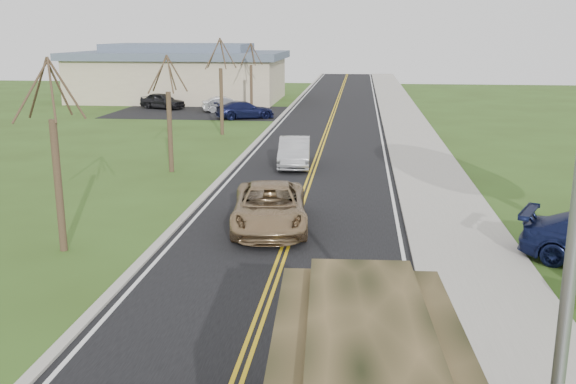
# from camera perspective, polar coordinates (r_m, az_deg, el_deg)

# --- Properties ---
(road) EXTENTS (8.00, 120.00, 0.01)m
(road) POSITION_cam_1_polar(r_m,az_deg,el_deg) (49.01, 3.71, 6.06)
(road) COLOR black
(road) RESTS_ON ground
(curb_right) EXTENTS (0.30, 120.00, 0.12)m
(curb_right) POSITION_cam_1_polar(r_m,az_deg,el_deg) (48.99, 8.59, 6.00)
(curb_right) COLOR #9E998E
(curb_right) RESTS_ON ground
(sidewalk_right) EXTENTS (3.20, 120.00, 0.10)m
(sidewalk_right) POSITION_cam_1_polar(r_m,az_deg,el_deg) (49.09, 10.64, 5.92)
(sidewalk_right) COLOR #9E998E
(sidewalk_right) RESTS_ON ground
(curb_left) EXTENTS (0.30, 120.00, 0.10)m
(curb_left) POSITION_cam_1_polar(r_m,az_deg,el_deg) (49.38, -1.14, 6.20)
(curb_left) COLOR #9E998E
(curb_left) RESTS_ON ground
(street_light) EXTENTS (1.65, 0.22, 8.00)m
(street_light) POSITION_cam_1_polar(r_m,az_deg,el_deg) (8.73, 23.58, -2.77)
(street_light) COLOR gray
(street_light) RESTS_ON ground
(bare_tree_a) EXTENTS (1.93, 2.26, 6.08)m
(bare_tree_a) POSITION_cam_1_polar(r_m,az_deg,el_deg) (21.11, -19.86, 1.85)
(bare_tree_a) COLOR #38281C
(bare_tree_a) RESTS_ON ground
(bare_tree_b) EXTENTS (1.83, 2.14, 5.73)m
(bare_tree_b) POSITION_cam_1_polar(r_m,az_deg,el_deg) (32.16, -10.49, 6.11)
(bare_tree_b) COLOR #38281C
(bare_tree_b) RESTS_ON ground
(bare_tree_c) EXTENTS (2.04, 2.39, 6.42)m
(bare_tree_c) POSITION_cam_1_polar(r_m,az_deg,el_deg) (43.68, -5.96, 8.70)
(bare_tree_c) COLOR #38281C
(bare_tree_c) RESTS_ON ground
(bare_tree_d) EXTENTS (1.88, 2.20, 5.91)m
(bare_tree_d) POSITION_cam_1_polar(r_m,az_deg,el_deg) (55.44, -3.29, 9.64)
(bare_tree_d) COLOR #38281C
(bare_tree_d) RESTS_ON ground
(commercial_building) EXTENTS (25.50, 21.50, 5.65)m
(commercial_building) POSITION_cam_1_polar(r_m,az_deg,el_deg) (67.13, -9.54, 10.35)
(commercial_building) COLOR tan
(commercial_building) RESTS_ON ground
(suv_champagne) EXTENTS (3.21, 5.80, 1.54)m
(suv_champagne) POSITION_cam_1_polar(r_m,az_deg,el_deg) (22.67, -1.65, -1.35)
(suv_champagne) COLOR #937653
(suv_champagne) RESTS_ON ground
(sedan_silver) EXTENTS (1.88, 4.60, 1.48)m
(sedan_silver) POSITION_cam_1_polar(r_m,az_deg,el_deg) (33.21, 0.57, 3.56)
(sedan_silver) COLOR #B4B5B9
(sedan_silver) RESTS_ON ground
(lot_car_dark) EXTENTS (4.62, 3.25, 1.46)m
(lot_car_dark) POSITION_cam_1_polar(r_m,az_deg,el_deg) (59.67, -11.09, 7.96)
(lot_car_dark) COLOR black
(lot_car_dark) RESTS_ON ground
(lot_car_silver) EXTENTS (4.24, 2.69, 1.32)m
(lot_car_silver) POSITION_cam_1_polar(r_m,az_deg,el_deg) (56.61, -5.59, 7.76)
(lot_car_silver) COLOR #B3B3B8
(lot_car_silver) RESTS_ON ground
(lot_car_navy) EXTENTS (5.11, 3.68, 1.37)m
(lot_car_navy) POSITION_cam_1_polar(r_m,az_deg,el_deg) (52.01, -3.84, 7.28)
(lot_car_navy) COLOR #0E1235
(lot_car_navy) RESTS_ON ground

